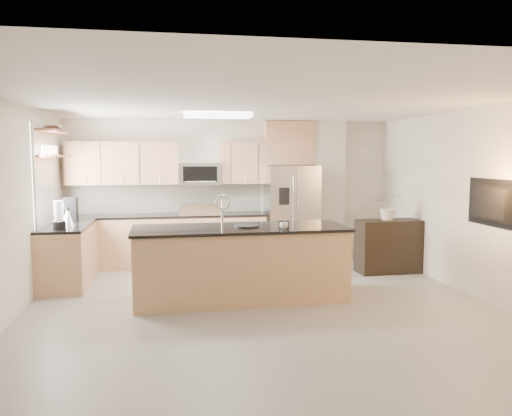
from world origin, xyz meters
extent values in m
plane|color=#979690|center=(0.00, 0.00, 0.00)|extent=(6.50, 6.50, 0.00)
cube|color=silver|center=(0.00, 0.00, 2.60)|extent=(6.00, 6.50, 0.02)
cube|color=white|center=(0.00, 3.25, 1.30)|extent=(6.00, 0.02, 2.60)
cube|color=white|center=(0.00, -3.25, 1.30)|extent=(6.00, 0.02, 2.60)
cube|color=white|center=(-3.00, 0.00, 1.30)|extent=(0.02, 6.50, 2.60)
cube|color=white|center=(3.00, 0.00, 1.30)|extent=(0.02, 6.50, 2.60)
cube|color=tan|center=(-1.23, 2.92, 0.44)|extent=(3.55, 0.65, 0.88)
cube|color=black|center=(-1.23, 2.92, 0.90)|extent=(3.55, 0.66, 0.04)
cube|color=white|center=(-1.23, 3.24, 1.18)|extent=(3.55, 0.02, 0.52)
cube|color=tan|center=(-2.67, 1.85, 0.44)|extent=(0.65, 1.50, 0.88)
cube|color=black|center=(-2.67, 1.85, 0.90)|extent=(0.66, 1.50, 0.04)
cube|color=black|center=(-0.60, 2.92, 0.45)|extent=(0.76, 0.64, 0.90)
cube|color=black|center=(-0.60, 2.92, 0.92)|extent=(0.76, 0.62, 0.03)
cube|color=#BEBDC0|center=(-0.60, 2.62, 1.03)|extent=(0.76, 0.04, 0.22)
cube|color=tan|center=(-1.94, 3.08, 1.83)|extent=(1.92, 0.33, 0.75)
cube|color=tan|center=(0.19, 3.08, 1.83)|extent=(0.82, 0.33, 0.75)
cube|color=#BEBDC0|center=(-0.60, 3.05, 1.63)|extent=(0.76, 0.40, 0.40)
cube|color=black|center=(-0.60, 2.85, 1.63)|extent=(0.60, 0.02, 0.28)
cube|color=#BEBDC0|center=(1.06, 2.88, 0.89)|extent=(0.92, 0.75, 1.78)
cube|color=gray|center=(1.06, 2.50, 0.89)|extent=(0.02, 0.01, 1.69)
cube|color=black|center=(0.84, 2.48, 1.25)|extent=(0.18, 0.03, 0.30)
cube|color=beige|center=(1.82, 3.10, 1.30)|extent=(0.60, 0.30, 2.60)
cube|color=white|center=(-2.98, 1.85, 1.65)|extent=(0.03, 1.05, 1.55)
cube|color=white|center=(-2.97, 1.85, 1.65)|extent=(0.03, 1.15, 1.65)
cube|color=brown|center=(-2.85, 1.95, 1.95)|extent=(0.30, 1.20, 0.04)
cube|color=brown|center=(-2.85, 1.95, 2.32)|extent=(0.30, 1.20, 0.04)
cube|color=white|center=(-0.40, 1.60, 2.56)|extent=(1.00, 0.50, 0.06)
cube|color=tan|center=(-0.20, 0.63, 0.48)|extent=(2.85, 1.03, 0.96)
cube|color=black|center=(-0.20, 0.63, 0.98)|extent=(2.91, 1.10, 0.04)
cube|color=black|center=(-0.42, 0.63, 0.96)|extent=(0.60, 0.44, 0.01)
cylinder|color=#BEBDC0|center=(-0.42, 0.87, 1.17)|extent=(0.03, 0.03, 0.34)
torus|color=#BEBDC0|center=(-0.42, 0.80, 1.32)|extent=(0.21, 0.03, 0.21)
cube|color=black|center=(2.51, 1.77, 0.44)|extent=(1.12, 0.49, 0.89)
imported|color=white|center=(0.34, 0.34, 1.04)|extent=(0.12, 0.12, 0.09)
cylinder|color=black|center=(-0.12, 0.64, 1.01)|extent=(0.35, 0.35, 0.02)
cylinder|color=black|center=(-2.67, 1.34, 0.98)|extent=(0.18, 0.18, 0.12)
cylinder|color=silver|center=(-2.67, 1.34, 1.18)|extent=(0.13, 0.13, 0.29)
cone|color=#BEBDC0|center=(-2.62, 1.68, 1.04)|extent=(0.22, 0.22, 0.25)
cylinder|color=black|center=(-2.62, 1.68, 1.18)|extent=(0.04, 0.04, 0.04)
cube|color=black|center=(-2.69, 2.29, 1.11)|extent=(0.21, 0.25, 0.37)
cylinder|color=#BEBDC0|center=(-2.69, 2.22, 1.02)|extent=(0.12, 0.12, 0.13)
imported|color=#BEBDC0|center=(-2.85, 1.99, 2.38)|extent=(0.40, 0.40, 0.09)
imported|color=silver|center=(2.45, 1.78, 1.21)|extent=(0.65, 0.58, 0.65)
imported|color=black|center=(2.91, -0.20, 1.35)|extent=(0.14, 1.08, 0.62)
camera|label=1|loc=(-1.12, -5.99, 1.96)|focal=35.00mm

